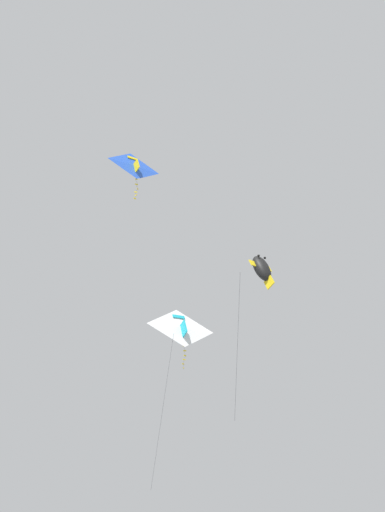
% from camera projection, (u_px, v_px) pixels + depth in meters
% --- Properties ---
extents(kite_delta_near_left, '(2.16, 1.90, 2.82)m').
position_uv_depth(kite_delta_near_left, '(134.00, 166.00, 43.99)').
color(kite_delta_near_left, blue).
extents(kite_fish_highest, '(3.51, 2.79, 9.11)m').
position_uv_depth(kite_fish_highest, '(262.00, 269.00, 45.12)').
color(kite_fish_highest, black).
extents(kite_delta_mid_left, '(3.46, 2.96, 9.85)m').
position_uv_depth(kite_delta_mid_left, '(181.00, 328.00, 46.93)').
color(kite_delta_mid_left, white).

